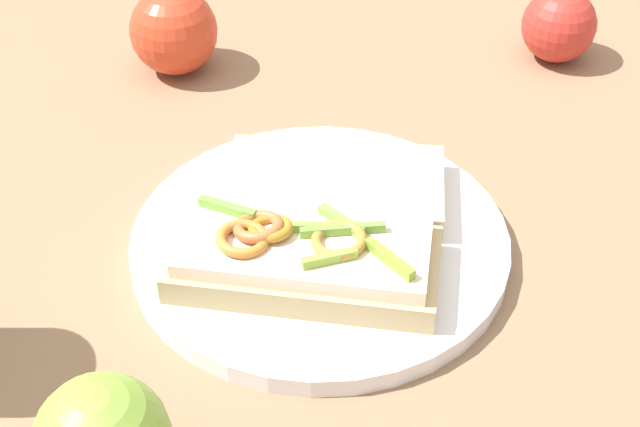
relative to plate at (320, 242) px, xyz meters
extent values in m
plane|color=#8D6A4E|center=(0.00, 0.00, -0.01)|extent=(2.00, 2.00, 0.00)
cylinder|color=white|center=(0.00, 0.00, 0.00)|extent=(0.28, 0.28, 0.02)
cube|color=tan|center=(0.00, -0.04, 0.02)|extent=(0.19, 0.10, 0.02)
cube|color=#F6DDC4|center=(0.00, -0.04, 0.03)|extent=(0.18, 0.09, 0.01)
torus|color=#AC7823|center=(-0.02, -0.04, 0.04)|extent=(0.04, 0.04, 0.01)
torus|color=#C67D33|center=(-0.04, -0.06, 0.04)|extent=(0.04, 0.04, 0.01)
torus|color=#C1693A|center=(-0.03, -0.04, 0.04)|extent=(0.04, 0.04, 0.02)
torus|color=#AE8338|center=(0.02, -0.04, 0.04)|extent=(0.05, 0.05, 0.01)
cube|color=#6DA23D|center=(0.02, -0.03, 0.04)|extent=(0.06, 0.03, 0.01)
cube|color=#7DAA32|center=(0.06, -0.05, 0.04)|extent=(0.04, 0.03, 0.01)
cube|color=#77AA39|center=(0.01, -0.03, 0.04)|extent=(0.05, 0.02, 0.01)
cube|color=#87B33F|center=(0.02, -0.06, 0.04)|extent=(0.04, 0.02, 0.01)
cube|color=#77AF45|center=(0.02, -0.02, 0.04)|extent=(0.04, 0.03, 0.01)
cube|color=#6DB242|center=(-0.06, -0.03, 0.04)|extent=(0.04, 0.01, 0.01)
cube|color=beige|center=(0.00, 0.04, 0.02)|extent=(0.18, 0.12, 0.02)
sphere|color=red|center=(0.16, 0.33, 0.03)|extent=(0.09, 0.09, 0.07)
sphere|color=red|center=(-0.19, 0.22, 0.03)|extent=(0.10, 0.10, 0.08)
camera|label=1|loc=(0.12, -0.49, 0.45)|focal=51.25mm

